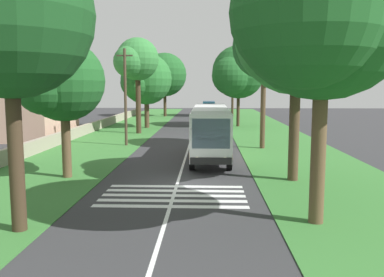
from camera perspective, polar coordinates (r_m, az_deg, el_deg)
The scene contains 23 objects.
ground at distance 21.78m, azimuth -2.09°, elevation -6.39°, with size 160.00×160.00×0.00m, color #333335.
grass_verge_left at distance 37.76m, azimuth -12.90°, elevation -0.76°, with size 120.00×8.00×0.04m, color #387533.
grass_verge_right at distance 37.07m, azimuth 12.40°, elevation -0.89°, with size 120.00×8.00×0.04m, color #387533.
centre_line at distance 36.51m, azimuth -0.37°, elevation -0.87°, with size 110.00×0.16×0.01m, color silver.
coach_bus at distance 29.05m, azimuth 2.56°, elevation 1.31°, with size 11.16×2.62×3.73m.
zebra_crossing at distance 19.61m, azimuth -2.58°, elevation -7.91°, with size 4.05×6.80×0.01m.
trailing_car_0 at distance 47.81m, azimuth 2.63°, elevation 1.82°, with size 4.30×1.78×1.43m.
trailing_car_1 at distance 54.74m, azimuth 2.61°, elevation 2.49°, with size 4.30×1.78×1.43m.
trailing_car_2 at distance 64.03m, azimuth 2.20°, elevation 3.17°, with size 4.30×1.78×1.43m.
trailing_minibus_0 at distance 74.92m, azimuth 2.35°, elevation 4.42°, with size 6.00×2.14×2.53m.
roadside_tree_left_0 at distance 51.96m, azimuth -6.47°, elevation 8.01°, with size 7.78×6.35×9.25m.
roadside_tree_left_1 at distance 45.45m, azimuth -7.81°, elevation 10.65°, with size 5.54×4.69×10.39m.
roadside_tree_left_2 at distance 71.94m, azimuth -3.98°, elevation 8.68°, with size 8.96×7.51×10.96m.
roadside_tree_left_3 at distance 15.60m, azimuth -24.58°, elevation 15.03°, with size 6.43×5.74×10.37m.
roadside_tree_left_4 at distance 23.91m, azimuth -17.65°, elevation 7.31°, with size 5.36×4.49×7.65m.
roadside_tree_right_0 at distance 53.70m, azimuth 6.26°, elevation 8.93°, with size 8.63×6.87×10.40m.
roadside_tree_right_1 at distance 22.77m, azimuth 13.83°, elevation 13.56°, with size 8.14×6.64×11.16m.
roadside_tree_right_2 at distance 71.49m, azimuth 5.56°, elevation 9.58°, with size 7.05×5.88×11.25m.
roadside_tree_right_3 at distance 15.66m, azimuth 17.08°, elevation 16.52°, with size 8.08×6.76×11.22m.
roadside_tree_right_4 at distance 34.60m, azimuth 9.75°, elevation 12.11°, with size 6.38×5.19×10.89m.
utility_pole at distance 36.10m, azimuth -9.24°, elevation 5.88°, with size 0.24×1.40×8.34m.
roadside_wall at distance 43.41m, azimuth -15.55°, elevation 0.90°, with size 70.00×0.40×1.06m, color #9E937F.
roadside_building at distance 44.73m, azimuth -21.98°, elevation 4.86°, with size 10.43×8.03×7.30m.
Camera 1 is at (-21.12, -1.58, 5.09)m, focal length 38.39 mm.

